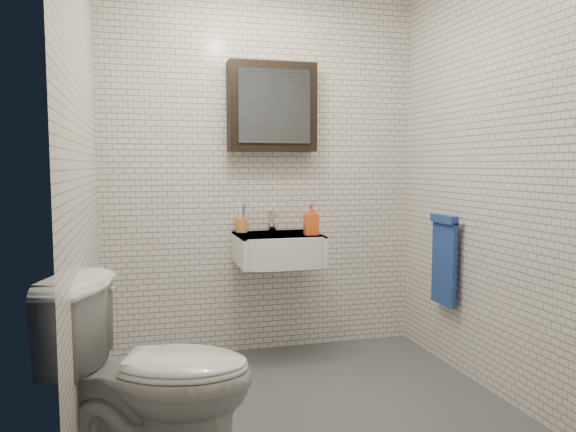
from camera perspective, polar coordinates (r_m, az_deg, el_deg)
The scene contains 9 objects.
ground at distance 3.22m, azimuth 1.60°, elevation -18.65°, with size 2.20×2.00×0.01m, color #47494E.
room_shell at distance 2.95m, azimuth 1.67°, elevation 8.27°, with size 2.22×2.02×2.51m.
washbasin at distance 3.71m, azimuth -0.88°, elevation -3.35°, with size 0.55×0.50×0.20m.
faucet at distance 3.88m, azimuth -1.60°, elevation -0.58°, with size 0.06×0.20×0.15m.
mirror_cabinet at distance 3.88m, azimuth -1.61°, elevation 11.00°, with size 0.60×0.15×0.60m.
towel_rail at distance 3.74m, azimuth 15.59°, elevation -3.97°, with size 0.09×0.30×0.58m.
toothbrush_cup at distance 3.85m, azimuth -4.74°, elevation -0.84°, with size 0.09×0.09×0.22m.
soap_bottle at distance 3.68m, azimuth 2.39°, elevation -0.36°, with size 0.09×0.09×0.20m, color orange.
toilet at distance 2.52m, azimuth -13.50°, elevation -15.47°, with size 0.48×0.83×0.85m, color silver.
Camera 1 is at (-0.85, -2.82, 1.31)m, focal length 35.00 mm.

